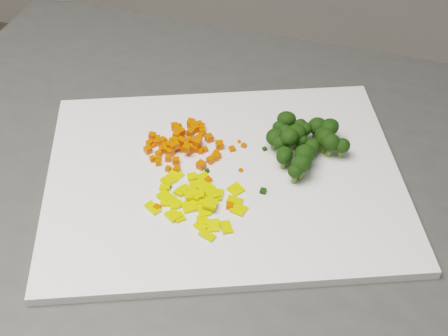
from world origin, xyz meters
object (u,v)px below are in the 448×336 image
(pepper_pile, at_px, (198,199))
(cutting_board, at_px, (224,177))
(carrot_pile, at_px, (183,140))
(broccoli_pile, at_px, (302,135))

(pepper_pile, bearing_deg, cutting_board, 79.34)
(cutting_board, distance_m, pepper_pile, 0.06)
(carrot_pile, height_order, pepper_pile, carrot_pile)
(cutting_board, height_order, carrot_pile, carrot_pile)
(carrot_pile, relative_size, pepper_pile, 0.86)
(cutting_board, relative_size, pepper_pile, 3.88)
(carrot_pile, relative_size, broccoli_pile, 0.83)
(cutting_board, distance_m, carrot_pile, 0.07)
(cutting_board, bearing_deg, broccoli_pile, 42.76)
(broccoli_pile, bearing_deg, cutting_board, -137.24)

